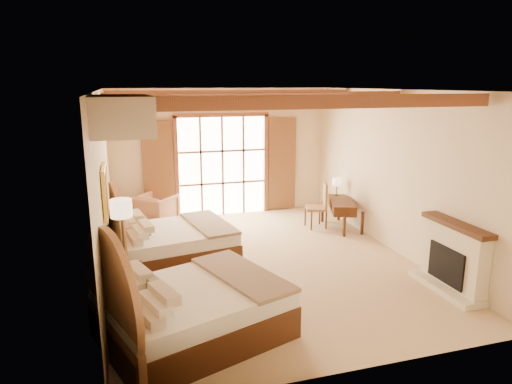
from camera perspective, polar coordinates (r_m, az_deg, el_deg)
name	(u,v)px	position (r m, az deg, el deg)	size (l,w,h in m)	color
floor	(263,262)	(8.76, 0.87, -8.80)	(7.00, 7.00, 0.00)	#C9B086
wall_back	(222,153)	(11.62, -4.30, 4.92)	(5.50, 5.50, 0.00)	beige
wall_left	(104,190)	(7.92, -18.43, 0.25)	(7.00, 7.00, 0.00)	beige
wall_right	(395,172)	(9.47, 17.01, 2.42)	(7.00, 7.00, 0.00)	beige
ceiling	(264,90)	(8.11, 0.95, 12.63)	(7.00, 7.00, 0.00)	#BD7C3C
ceiling_beams	(263,97)	(8.11, 0.94, 11.79)	(5.39, 4.60, 0.18)	brown
french_doors	(223,167)	(11.62, -4.21, 3.17)	(3.95, 0.08, 2.60)	white
fireplace	(453,261)	(8.13, 23.35, -7.89)	(0.46, 1.40, 1.16)	beige
painting	(106,191)	(7.16, -18.29, 0.13)	(0.06, 0.95, 0.75)	yellow
canopy_valance	(122,115)	(5.74, -16.39, 9.27)	(0.70, 1.40, 0.45)	beige
bed_near	(181,307)	(6.25, -9.32, -13.99)	(2.81, 2.37, 1.50)	#431C10
bed_far	(164,241)	(8.76, -11.45, -6.03)	(2.44, 1.98, 1.43)	#431C10
nightstand	(127,288)	(7.27, -15.86, -11.50)	(0.52, 0.52, 0.63)	#431C10
floor_lamp	(122,214)	(7.36, -16.46, -2.69)	(0.33, 0.33, 1.58)	#3A2C18
armchair	(156,211)	(11.03, -12.40, -2.27)	(0.82, 0.85, 0.77)	#9F6746
ottoman	(194,224)	(10.51, -7.82, -4.02)	(0.50, 0.50, 0.37)	#B2854E
desk	(342,213)	(10.84, 10.66, -2.62)	(0.92, 1.35, 0.67)	#431C10
desk_chair	(317,214)	(10.82, 7.61, -2.70)	(0.59, 0.58, 1.06)	#956540
desk_lamp	(337,182)	(11.16, 10.08, 1.19)	(0.21, 0.21, 0.42)	#3A2C18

